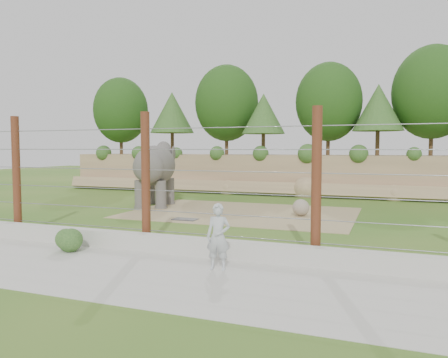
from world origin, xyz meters
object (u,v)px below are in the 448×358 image
(barrier_fence, at_px, (146,180))
(zookeeper, at_px, (218,237))
(elephant, at_px, (155,175))
(stone_ball, at_px, (301,208))

(barrier_fence, relative_size, zookeeper, 12.63)
(zookeeper, bearing_deg, elephant, 120.53)
(zookeeper, bearing_deg, barrier_fence, 145.37)
(elephant, xyz_separation_m, zookeeper, (7.29, -9.71, -0.80))
(elephant, relative_size, stone_ball, 5.47)
(elephant, xyz_separation_m, stone_ball, (7.56, -0.71, -1.23))
(elephant, bearing_deg, stone_ball, -19.66)
(elephant, height_order, zookeeper, elephant)
(barrier_fence, bearing_deg, elephant, 118.20)
(elephant, xyz_separation_m, barrier_fence, (4.36, -8.13, 0.39))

